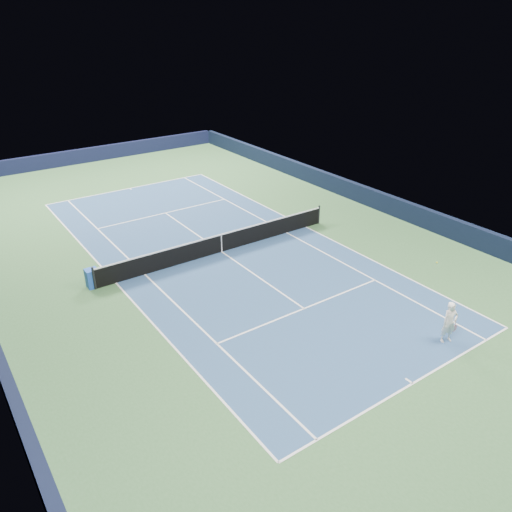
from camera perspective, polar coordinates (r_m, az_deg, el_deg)
ground at (r=24.95m, az=-3.94°, el=0.47°), size 40.00×40.00×0.00m
wall_far at (r=42.07m, az=-18.46°, el=10.92°), size 22.00×0.35×1.10m
wall_right at (r=31.23m, az=13.33°, el=6.39°), size 0.35×40.00×1.10m
court_surface at (r=24.95m, az=-3.94°, el=0.48°), size 10.97×23.77×0.01m
baseline_far at (r=34.97m, az=-14.24°, el=7.51°), size 10.97×0.08×0.00m
baseline_near at (r=17.46m, az=17.48°, el=-13.72°), size 10.97×0.08×0.00m
sideline_doubles_right at (r=27.89m, az=5.73°, el=3.33°), size 0.08×23.77×0.00m
sideline_doubles_left at (r=22.97m, az=-15.71°, el=-2.97°), size 0.08×23.77×0.00m
sideline_singles_right at (r=27.08m, az=3.51°, el=2.69°), size 0.08×23.77×0.00m
sideline_singles_left at (r=23.36m, az=-12.59°, el=-2.06°), size 0.08×23.77×0.00m
service_line_far at (r=30.18m, az=-10.32°, el=4.87°), size 8.23×0.08×0.00m
service_line_near at (r=20.41m, az=5.52°, el=-6.00°), size 8.23×0.08×0.00m
center_service_line at (r=24.95m, az=-3.94°, el=0.49°), size 0.08×12.80×0.00m
center_mark_far at (r=34.83m, az=-14.15°, el=7.45°), size 0.08×0.30×0.00m
center_mark_near at (r=17.53m, az=17.09°, el=-13.49°), size 0.08×0.30×0.00m
tennis_net at (r=24.74m, az=-3.98°, el=1.52°), size 12.90×0.10×1.07m
sponsor_cube at (r=22.76m, az=-18.19°, el=-2.41°), size 0.58×0.48×0.86m
tennis_player at (r=19.35m, az=21.25°, el=-7.08°), size 0.80×1.31×2.81m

